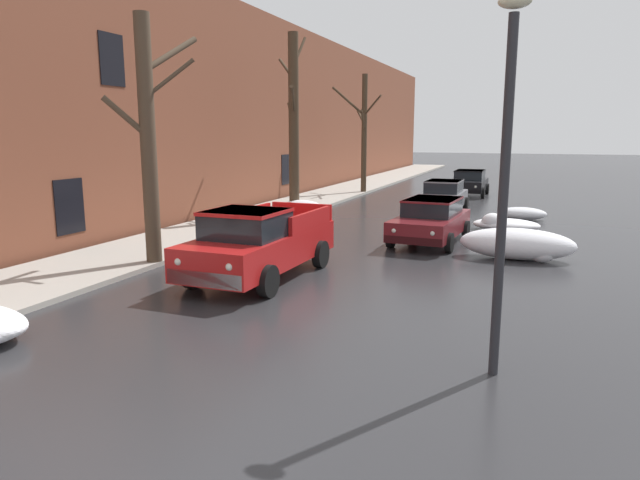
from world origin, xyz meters
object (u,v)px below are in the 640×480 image
object	(u,v)px
street_lamp_post	(505,170)
sedan_maroon_parked_kerbside_close	(431,220)
bare_tree_mid_block	(294,124)
sedan_black_parked_far_down_block	(469,182)
pickup_truck_red_approaching_near_lane	(258,243)
bare_tree_second_along_sidewalk	(149,137)
bare_tree_far_down_block	(363,131)
sedan_grey_parked_kerbside_mid	(443,196)

from	to	relation	value
street_lamp_post	sedan_maroon_parked_kerbside_close	bearing A→B (deg)	105.10
bare_tree_mid_block	sedan_black_parked_far_down_block	bearing A→B (deg)	62.76
street_lamp_post	pickup_truck_red_approaching_near_lane	bearing A→B (deg)	146.47
sedan_maroon_parked_kerbside_close	sedan_black_parked_far_down_block	size ratio (longest dim) A/B	1.06
sedan_maroon_parked_kerbside_close	street_lamp_post	bearing A→B (deg)	-74.90
bare_tree_second_along_sidewalk	bare_tree_mid_block	world-z (taller)	bare_tree_mid_block
bare_tree_second_along_sidewalk	street_lamp_post	xyz separation A→B (m)	(9.01, -4.09, -0.38)
bare_tree_far_down_block	sedan_maroon_parked_kerbside_close	bearing A→B (deg)	-65.09
sedan_black_parked_far_down_block	bare_tree_mid_block	bearing A→B (deg)	-117.24
sedan_grey_parked_kerbside_mid	sedan_maroon_parked_kerbside_close	bearing A→B (deg)	-84.20
sedan_black_parked_far_down_block	street_lamp_post	world-z (taller)	street_lamp_post
sedan_black_parked_far_down_block	street_lamp_post	xyz separation A→B (m)	(3.15, -24.97, 2.25)
sedan_maroon_parked_kerbside_close	sedan_black_parked_far_down_block	distance (m)	15.00
bare_tree_second_along_sidewalk	street_lamp_post	distance (m)	9.90
bare_tree_far_down_block	sedan_black_parked_far_down_block	size ratio (longest dim) A/B	1.66
bare_tree_mid_block	street_lamp_post	size ratio (longest dim) A/B	1.40
bare_tree_second_along_sidewalk	sedan_black_parked_far_down_block	xyz separation A→B (m)	(5.85, 20.88, -2.64)
bare_tree_mid_block	bare_tree_far_down_block	bearing A→B (deg)	90.07
sedan_black_parked_far_down_block	street_lamp_post	distance (m)	25.27
sedan_maroon_parked_kerbside_close	sedan_black_parked_far_down_block	bearing A→B (deg)	91.77
sedan_black_parked_far_down_block	bare_tree_second_along_sidewalk	bearing A→B (deg)	-105.66
bare_tree_second_along_sidewalk	bare_tree_far_down_block	size ratio (longest dim) A/B	0.95
pickup_truck_red_approaching_near_lane	sedan_grey_parked_kerbside_mid	xyz separation A→B (m)	(2.35, 13.47, -0.13)
sedan_black_parked_far_down_block	street_lamp_post	bearing A→B (deg)	-82.80
bare_tree_far_down_block	street_lamp_post	distance (m)	25.33
sedan_black_parked_far_down_block	bare_tree_far_down_block	bearing A→B (deg)	-167.40
bare_tree_far_down_block	street_lamp_post	bearing A→B (deg)	-69.08
bare_tree_second_along_sidewalk	sedan_grey_parked_kerbside_mid	world-z (taller)	bare_tree_second_along_sidewalk
pickup_truck_red_approaching_near_lane	bare_tree_far_down_block	bearing A→B (deg)	99.32
bare_tree_second_along_sidewalk	sedan_maroon_parked_kerbside_close	distance (m)	9.03
bare_tree_second_along_sidewalk	pickup_truck_red_approaching_near_lane	world-z (taller)	bare_tree_second_along_sidewalk
pickup_truck_red_approaching_near_lane	sedan_maroon_parked_kerbside_close	bearing A→B (deg)	63.21
sedan_grey_parked_kerbside_mid	bare_tree_mid_block	bearing A→B (deg)	-146.17
sedan_grey_parked_kerbside_mid	street_lamp_post	world-z (taller)	street_lamp_post
street_lamp_post	bare_tree_far_down_block	bearing A→B (deg)	110.92
bare_tree_mid_block	bare_tree_far_down_block	size ratio (longest dim) A/B	1.10
bare_tree_far_down_block	bare_tree_mid_block	bearing A→B (deg)	-89.93
pickup_truck_red_approaching_near_lane	street_lamp_post	bearing A→B (deg)	-33.53
bare_tree_far_down_block	sedan_maroon_parked_kerbside_close	world-z (taller)	bare_tree_far_down_block
bare_tree_mid_block	street_lamp_post	xyz separation A→B (m)	(9.03, -13.56, -0.86)
bare_tree_mid_block	pickup_truck_red_approaching_near_lane	world-z (taller)	bare_tree_mid_block
bare_tree_mid_block	sedan_grey_parked_kerbside_mid	bearing A→B (deg)	33.83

